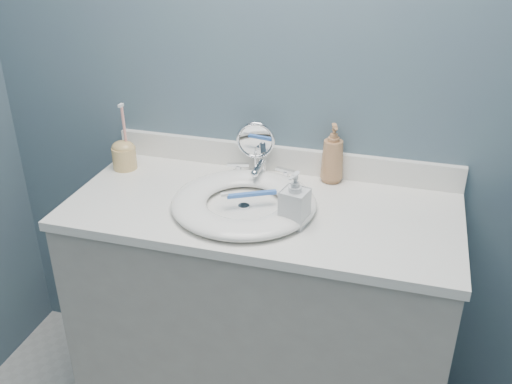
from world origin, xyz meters
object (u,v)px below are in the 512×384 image
(soap_bottle_amber, at_px, (333,153))
(soap_bottle_clear, at_px, (295,199))
(toothbrush_holder, at_px, (124,154))
(makeup_mirror, at_px, (256,146))

(soap_bottle_amber, height_order, soap_bottle_clear, soap_bottle_amber)
(soap_bottle_clear, distance_m, toothbrush_holder, 0.70)
(makeup_mirror, relative_size, soap_bottle_clear, 1.17)
(toothbrush_holder, bearing_deg, soap_bottle_clear, -18.16)
(makeup_mirror, relative_size, toothbrush_holder, 0.80)
(soap_bottle_clear, relative_size, toothbrush_holder, 0.69)
(makeup_mirror, distance_m, toothbrush_holder, 0.47)
(makeup_mirror, bearing_deg, soap_bottle_clear, -64.48)
(soap_bottle_amber, bearing_deg, soap_bottle_clear, -117.70)
(soap_bottle_amber, xyz_separation_m, toothbrush_holder, (-0.72, -0.10, -0.05))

